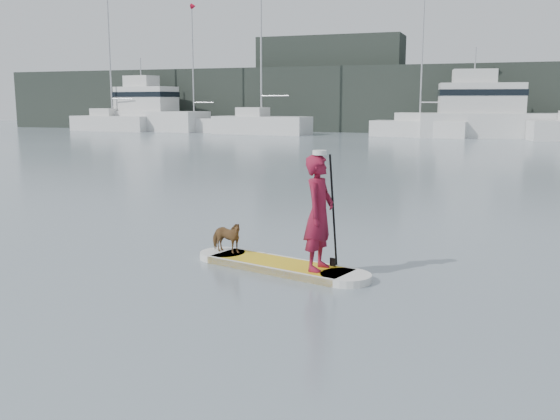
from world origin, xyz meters
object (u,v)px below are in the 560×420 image
(motor_yacht_a, at_px, (489,112))
(paddleboard, at_px, (280,266))
(dog, at_px, (226,237))
(sailboat_d, at_px, (419,127))
(sailboat_b, at_px, (194,123))
(sailboat_a, at_px, (112,122))
(paddler, at_px, (319,213))
(motor_yacht_b, at_px, (151,110))
(sailboat_c, at_px, (261,124))

(motor_yacht_a, bearing_deg, paddleboard, -101.83)
(dog, bearing_deg, sailboat_d, 13.50)
(sailboat_b, bearing_deg, sailboat_a, -166.76)
(paddler, height_order, dog, paddler)
(dog, relative_size, sailboat_a, 0.05)
(paddleboard, height_order, motor_yacht_b, motor_yacht_b)
(sailboat_b, relative_size, motor_yacht_b, 1.06)
(sailboat_b, distance_m, sailboat_c, 7.79)
(sailboat_a, distance_m, sailboat_b, 8.39)
(dog, relative_size, sailboat_b, 0.06)
(paddler, distance_m, dog, 2.02)
(paddler, xyz_separation_m, sailboat_d, (-3.89, 41.77, -0.22))
(sailboat_a, height_order, sailboat_b, sailboat_a)
(dog, distance_m, sailboat_a, 52.49)
(motor_yacht_a, xyz_separation_m, motor_yacht_b, (-31.01, 1.00, -0.00))
(sailboat_d, height_order, motor_yacht_a, sailboat_d)
(sailboat_c, bearing_deg, sailboat_b, 171.96)
(dog, bearing_deg, paddleboard, -94.95)
(sailboat_a, bearing_deg, paddleboard, -47.79)
(sailboat_a, relative_size, sailboat_c, 0.99)
(sailboat_a, bearing_deg, sailboat_d, 3.14)
(sailboat_d, bearing_deg, sailboat_b, -176.34)
(paddleboard, relative_size, sailboat_c, 0.26)
(paddler, bearing_deg, sailboat_d, 10.23)
(paddler, bearing_deg, dog, 79.30)
(paddleboard, relative_size, sailboat_b, 0.28)
(motor_yacht_b, bearing_deg, motor_yacht_a, 6.79)
(paddleboard, distance_m, sailboat_c, 44.60)
(paddleboard, bearing_deg, motor_yacht_b, 139.17)
(motor_yacht_b, bearing_deg, sailboat_b, 4.76)
(motor_yacht_b, bearing_deg, dog, -48.65)
(sailboat_b, distance_m, motor_yacht_a, 26.31)
(motor_yacht_a, relative_size, motor_yacht_b, 1.10)
(sailboat_b, bearing_deg, dog, -55.09)
(sailboat_b, distance_m, sailboat_d, 21.12)
(sailboat_a, distance_m, motor_yacht_b, 3.98)
(paddleboard, distance_m, sailboat_a, 53.43)
(sailboat_c, distance_m, motor_yacht_b, 12.53)
(motor_yacht_a, bearing_deg, sailboat_d, -177.58)
(dog, bearing_deg, motor_yacht_a, 6.36)
(sailboat_c, bearing_deg, sailboat_a, -177.10)
(paddler, xyz_separation_m, motor_yacht_b, (-29.67, 43.84, 0.92))
(dog, bearing_deg, sailboat_a, 47.44)
(sailboat_c, bearing_deg, paddler, -60.80)
(sailboat_b, bearing_deg, sailboat_c, -7.86)
(dog, xyz_separation_m, sailboat_d, (-2.05, 41.26, 0.40))
(sailboat_b, height_order, sailboat_c, sailboat_c)
(motor_yacht_b, bearing_deg, sailboat_a, -151.78)
(motor_yacht_a, bearing_deg, sailboat_c, 174.82)
(sailboat_c, relative_size, motor_yacht_a, 1.02)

